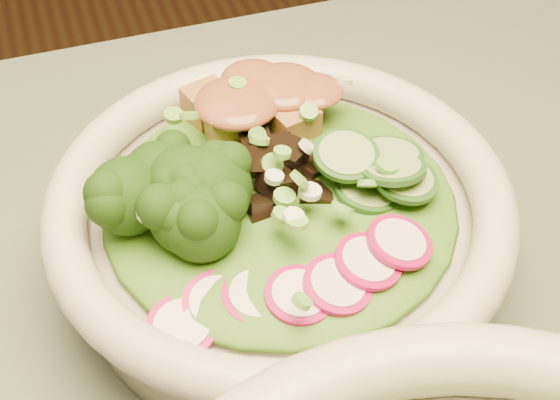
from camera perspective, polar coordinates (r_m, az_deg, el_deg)
name	(u,v)px	position (r m, az deg, el deg)	size (l,w,h in m)	color
salad_bowl	(280,225)	(0.41, 0.00, -1.82)	(0.24, 0.24, 0.06)	beige
lettuce_bed	(280,199)	(0.40, 0.00, 0.10)	(0.18, 0.18, 0.02)	#2A6114
broccoli_florets	(169,200)	(0.38, -8.13, 0.00)	(0.07, 0.06, 0.04)	black
radish_slices	(315,283)	(0.36, 2.57, -6.07)	(0.10, 0.04, 0.02)	#A10C4D
cucumber_slices	(391,168)	(0.40, 8.13, 2.31)	(0.06, 0.06, 0.03)	#8BB263
mushroom_heap	(275,167)	(0.40, -0.35, 2.39)	(0.06, 0.06, 0.04)	black
tofu_cubes	(260,115)	(0.43, -1.50, 6.25)	(0.08, 0.05, 0.03)	olive
peanut_sauce	(259,98)	(0.42, -1.53, 7.47)	(0.06, 0.05, 0.01)	brown
scallion_garnish	(280,169)	(0.38, 0.00, 2.30)	(0.17, 0.17, 0.02)	#68B13E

